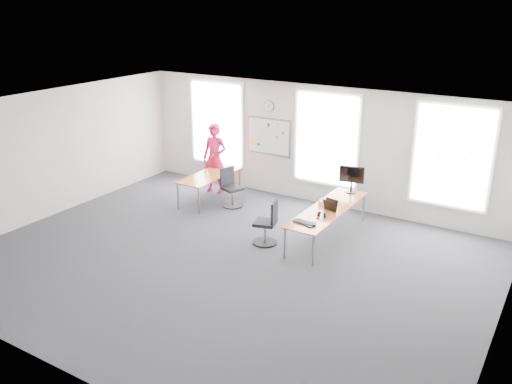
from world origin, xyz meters
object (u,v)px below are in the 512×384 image
Objects in this scene: desk_left at (210,177)px; keyboard at (304,223)px; chair_left at (231,189)px; chair_right at (268,225)px; monitor at (351,177)px; person at (215,158)px; headphones at (322,215)px; desk_right at (328,211)px.

keyboard is (3.49, -1.55, 0.06)m from desk_left.
chair_right is at bearing -109.97° from chair_left.
keyboard is at bearing -103.42° from monitor.
chair_left is 3.07m from monitor.
person is 4.28m from headphones.
chair_left reaches higher than headphones.
headphones is (3.93, -1.69, -0.20)m from person.
person is (-2.88, 2.12, 0.51)m from chair_right.
desk_right is at bearing 104.81° from keyboard.
chair_right is 1.52× the size of monitor.
person reaches higher than desk_left.
headphones is (0.15, 0.49, 0.04)m from keyboard.
person is 2.91× the size of monitor.
monitor is at bearing 10.21° from desk_left.
person is (-0.29, 0.63, 0.29)m from desk_left.
chair_right reaches higher than chair_left.
chair_left is at bearing 167.59° from headphones.
monitor is (0.10, 2.19, 0.38)m from keyboard.
person reaches higher than monitor.
desk_left reaches higher than desk_right.
desk_left is 3.00m from chair_right.
headphones is at bearing -16.13° from desk_left.
person is at bearing 162.91° from desk_right.
desk_right is 5.64× the size of keyboard.
keyboard is (0.89, -0.06, 0.27)m from chair_right.
headphones reaches higher than desk_left.
monitor is (3.59, 0.65, 0.43)m from desk_left.
chair_left reaches higher than desk_right.
desk_left is 0.75m from person.
desk_left is 3.85× the size of keyboard.
headphones is at bearing -29.65° from person.
person is at bearing 169.37° from monitor.
desk_left is at bearing 174.70° from keyboard.
monitor is at bearing 140.00° from chair_right.
person reaches higher than desk_right.
headphones is 0.30× the size of monitor.
chair_left reaches higher than keyboard.
desk_left is 1.96× the size of chair_right.
chair_right is 1.00× the size of chair_left.
monitor is (2.93, 0.66, 0.65)m from chair_left.
desk_right is at bearing 119.21° from chair_right.
keyboard is at bearing -100.21° from headphones.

